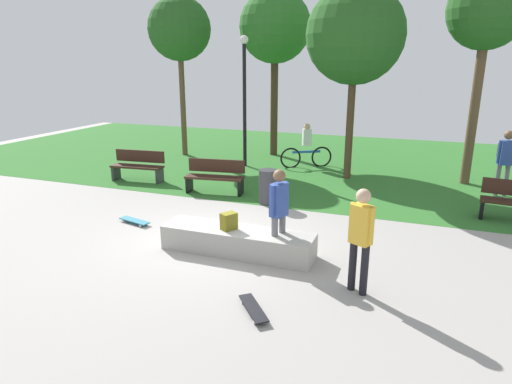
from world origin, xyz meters
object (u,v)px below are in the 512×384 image
skateboard_by_ledge (253,308)px  park_bench_near_path (138,165)px  tree_leaning_ash (275,28)px  pedestrian_with_backpack (505,157)px  concrete_ledge (238,241)px  skateboard_spare (135,221)px  cyclist_on_bicycle (306,149)px  skater_performing_trick (361,233)px  tree_tall_oak (179,30)px  trash_bin (268,187)px  skater_watching (279,207)px  tree_young_birch (488,13)px  backpack_on_ledge (229,221)px  lamp_post (244,89)px  tree_slender_maple (355,35)px  park_bench_far_left (215,176)px

skateboard_by_ledge → park_bench_near_path: (-5.88, 5.69, 0.42)m
tree_leaning_ash → pedestrian_with_backpack: 8.81m
concrete_ledge → skateboard_by_ledge: (1.01, -1.84, -0.17)m
skateboard_spare → cyclist_on_bicycle: cyclist_on_bicycle is taller
skater_performing_trick → skateboard_spare: (-5.11, 1.37, -0.92)m
skateboard_spare → tree_tall_oak: 8.87m
concrete_ledge → tree_leaning_ash: size_ratio=0.49×
park_bench_near_path → tree_leaning_ash: (2.62, 5.14, 4.16)m
tree_leaning_ash → trash_bin: (1.79, -5.92, -4.21)m
skateboard_by_ledge → tree_leaning_ash: bearing=106.7°
tree_leaning_ash → skateboard_by_ledge: bearing=-73.3°
skater_watching → tree_young_birch: size_ratio=0.28×
tree_young_birch → backpack_on_ledge: bearing=-123.2°
skateboard_spare → tree_young_birch: tree_young_birch is taller
tree_leaning_ash → pedestrian_with_backpack: size_ratio=3.38×
lamp_post → tree_young_birch: bearing=1.0°
park_bench_near_path → tree_young_birch: (9.27, 3.10, 4.26)m
skateboard_by_ledge → park_bench_near_path: 8.19m
tree_young_birch → pedestrian_with_backpack: size_ratio=3.32×
lamp_post → concrete_ledge: bearing=-69.3°
park_bench_near_path → tree_tall_oak: size_ratio=0.28×
skateboard_by_ledge → cyclist_on_bicycle: size_ratio=0.47×
concrete_ledge → tree_slender_maple: tree_slender_maple is taller
skater_watching → tree_tall_oak: bearing=129.0°
skater_watching → skateboard_spare: 3.72m
skater_performing_trick → pedestrian_with_backpack: pedestrian_with_backpack is taller
concrete_ledge → pedestrian_with_backpack: pedestrian_with_backpack is taller
park_bench_far_left → tree_slender_maple: size_ratio=0.29×
skateboard_by_ledge → pedestrian_with_backpack: 8.84m
park_bench_far_left → cyclist_on_bicycle: 4.20m
skateboard_spare → pedestrian_with_backpack: (7.96, 5.23, 1.00)m
skater_watching → park_bench_near_path: skater_watching is taller
skater_performing_trick → park_bench_far_left: bearing=136.6°
park_bench_near_path → tree_slender_maple: (5.88, 2.51, 3.72)m
trash_bin → skateboard_spare: bearing=-133.8°
skater_watching → park_bench_far_left: 4.51m
tree_young_birch → cyclist_on_bicycle: (-4.95, 0.43, -4.11)m
skateboard_by_ledge → tree_young_birch: size_ratio=0.13×
tree_slender_maple → lamp_post: (-3.60, 0.48, -1.60)m
skateboard_by_ledge → lamp_post: size_ratio=0.17×
skateboard_by_ledge → skateboard_spare: size_ratio=0.90×
lamp_post → cyclist_on_bicycle: (2.04, 0.54, -1.97)m
skater_performing_trick → tree_tall_oak: (-7.80, 8.51, 3.60)m
concrete_ledge → skater_performing_trick: size_ratio=1.72×
skater_watching → tree_young_birch: tree_young_birch is taller
park_bench_far_left → lamp_post: lamp_post is taller
concrete_ledge → tree_tall_oak: 10.47m
tree_tall_oak → backpack_on_ledge: bearing=-55.8°
concrete_ledge → tree_leaning_ash: 10.27m
tree_young_birch → tree_slender_maple: tree_young_birch is taller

